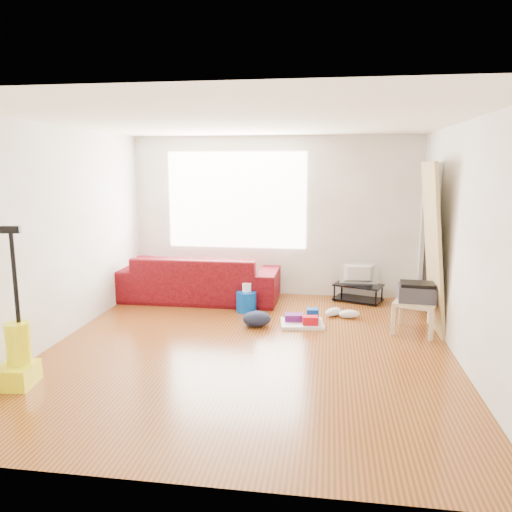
# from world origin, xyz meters

# --- Properties ---
(room) EXTENTS (4.51, 5.01, 2.51)m
(room) POSITION_xyz_m (0.07, 0.15, 1.25)
(room) COLOR #52330E
(room) RESTS_ON ground
(sofa) EXTENTS (2.42, 0.95, 0.71)m
(sofa) POSITION_xyz_m (-1.09, 1.95, 0.00)
(sofa) COLOR #370009
(sofa) RESTS_ON ground
(tv_stand) EXTENTS (0.80, 0.62, 0.26)m
(tv_stand) POSITION_xyz_m (1.33, 2.22, 0.14)
(tv_stand) COLOR black
(tv_stand) RESTS_ON ground
(tv) EXTENTS (0.57, 0.07, 0.33)m
(tv) POSITION_xyz_m (1.33, 2.22, 0.43)
(tv) COLOR black
(tv) RESTS_ON tv_stand
(side_table) EXTENTS (0.63, 0.63, 0.40)m
(side_table) POSITION_xyz_m (1.95, 0.84, 0.34)
(side_table) COLOR tan
(side_table) RESTS_ON ground
(printer) EXTENTS (0.47, 0.37, 0.23)m
(printer) POSITION_xyz_m (1.95, 0.84, 0.51)
(printer) COLOR #2C2B34
(printer) RESTS_ON side_table
(bucket) EXTENTS (0.32, 0.32, 0.28)m
(bucket) POSITION_xyz_m (-0.27, 1.42, 0.00)
(bucket) COLOR #0545BD
(bucket) RESTS_ON ground
(toilet_paper) EXTENTS (0.13, 0.13, 0.12)m
(toilet_paper) POSITION_xyz_m (-0.27, 1.46, 0.20)
(toilet_paper) COLOR white
(toilet_paper) RESTS_ON bucket
(cleaning_tray) EXTENTS (0.59, 0.50, 0.20)m
(cleaning_tray) POSITION_xyz_m (0.56, 0.93, 0.06)
(cleaning_tray) COLOR silver
(cleaning_tray) RESTS_ON ground
(backpack) EXTENTS (0.42, 0.36, 0.20)m
(backpack) POSITION_xyz_m (-0.03, 0.78, 0.00)
(backpack) COLOR black
(backpack) RESTS_ON ground
(sneakers) EXTENTS (0.51, 0.29, 0.12)m
(sneakers) POSITION_xyz_m (1.06, 1.34, 0.06)
(sneakers) COLOR white
(sneakers) RESTS_ON ground
(vacuum) EXTENTS (0.35, 0.39, 1.50)m
(vacuum) POSITION_xyz_m (-2.00, -1.26, 0.28)
(vacuum) COLOR #F5F00F
(vacuum) RESTS_ON ground
(door_panel) EXTENTS (0.26, 0.84, 2.09)m
(door_panel) POSITION_xyz_m (2.13, 0.96, 0.00)
(door_panel) COLOR olive
(door_panel) RESTS_ON ground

